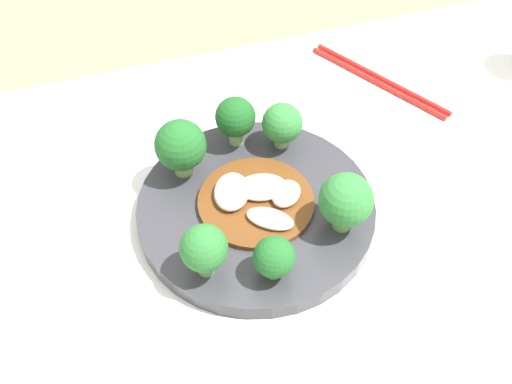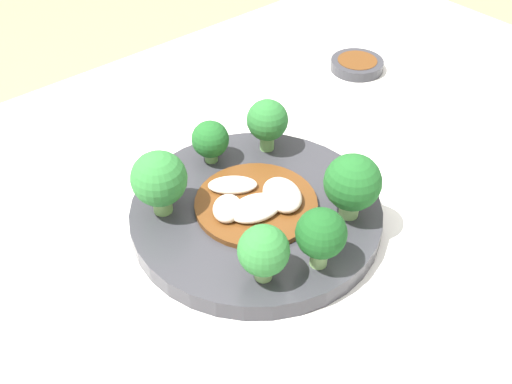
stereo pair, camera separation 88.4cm
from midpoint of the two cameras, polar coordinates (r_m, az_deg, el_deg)
name	(u,v)px [view 1 (the left image)]	position (r m, az deg, el deg)	size (l,w,h in m)	color
plate	(256,209)	(0.49, -13.64, -40.16)	(0.27, 0.27, 0.02)	#333338
broccoli_south	(235,118)	(0.46, -16.11, -27.32)	(0.05, 0.05, 0.07)	#89B76B
broccoli_northeast	(204,249)	(0.47, -27.30, -49.28)	(0.05, 0.05, 0.06)	#70A356
broccoli_north	(274,258)	(0.46, -14.43, -51.87)	(0.04, 0.04, 0.05)	#70A356
broccoli_northwest	(346,201)	(0.43, 0.77, -45.12)	(0.06, 0.06, 0.07)	#7AAD5B
broccoli_southwest	(282,124)	(0.45, -8.41, -28.74)	(0.05, 0.05, 0.06)	#89B76B
broccoli_southeast	(181,146)	(0.47, -25.90, -31.83)	(0.06, 0.06, 0.07)	#89B76B
stirfry_center	(256,198)	(0.48, -14.06, -39.95)	(0.13, 0.13, 0.02)	#5B3314
chopsticks	(379,80)	(0.55, 9.04, -14.79)	(0.13, 0.20, 0.01)	red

